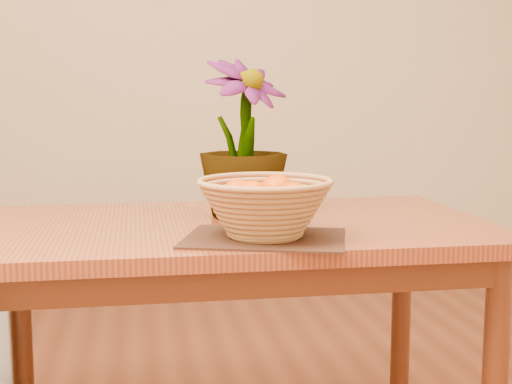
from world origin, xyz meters
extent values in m
cube|color=beige|center=(0.00, 2.25, 1.35)|extent=(4.00, 0.02, 2.70)
cube|color=brown|center=(0.00, 0.30, 0.73)|extent=(1.40, 0.80, 0.04)
cube|color=#4D2312|center=(0.00, 0.30, 0.67)|extent=(1.28, 0.68, 0.08)
cylinder|color=#4D2312|center=(-0.62, 0.62, 0.35)|extent=(0.06, 0.06, 0.71)
cylinder|color=#4D2312|center=(0.62, 0.62, 0.35)|extent=(0.06, 0.06, 0.71)
cube|color=#341B13|center=(0.04, 0.05, 0.75)|extent=(0.45, 0.39, 0.01)
cylinder|color=#AA6F47|center=(0.04, 0.05, 0.76)|extent=(0.17, 0.17, 0.01)
sphere|color=#D63803|center=(0.04, 0.05, 0.85)|extent=(0.07, 0.07, 0.07)
sphere|color=#D63803|center=(0.09, 0.11, 0.86)|extent=(0.09, 0.09, 0.09)
sphere|color=#D63803|center=(-0.02, 0.09, 0.85)|extent=(0.08, 0.08, 0.08)
sphere|color=#D63803|center=(0.00, -0.01, 0.86)|extent=(0.09, 0.09, 0.09)
sphere|color=#D63803|center=(0.10, 0.01, 0.85)|extent=(0.08, 0.08, 0.08)
imported|color=#134012|center=(0.04, 0.38, 0.97)|extent=(0.35, 0.35, 0.45)
camera|label=1|loc=(-0.26, -1.60, 1.10)|focal=50.00mm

